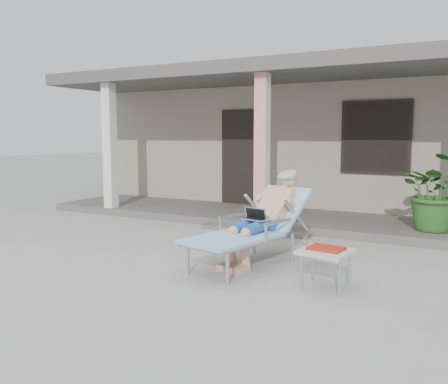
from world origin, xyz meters
The scene contains 8 objects.
ground centered at (0.00, 0.00, 0.00)m, with size 60.00×60.00×0.00m, color #9E9E99.
house centered at (0.00, 6.50, 1.67)m, with size 10.40×5.40×3.30m.
porch_deck centered at (0.00, 3.00, 0.07)m, with size 10.00×2.00×0.15m, color #605B56.
porch_overhang centered at (0.00, 2.95, 2.79)m, with size 10.00×2.30×2.85m.
porch_step centered at (0.00, 1.85, 0.04)m, with size 2.00×0.30×0.07m, color #605B56.
lounger centered at (0.85, 0.07, 0.79)m, with size 1.17×2.05×1.29m.
side_table centered at (1.96, -0.54, 0.40)m, with size 0.60×0.60×0.47m.
potted_palm centered at (2.83, 2.74, 0.78)m, with size 1.14×0.99×1.26m, color #26591E.
Camera 1 is at (3.37, -5.55, 1.69)m, focal length 38.00 mm.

